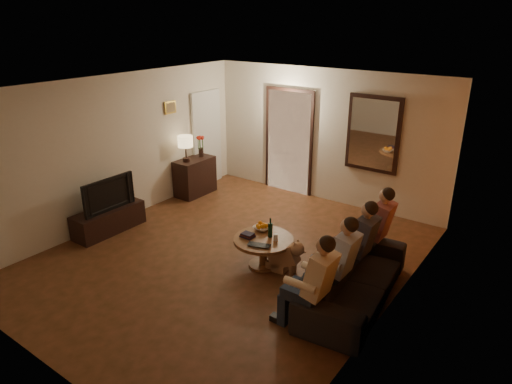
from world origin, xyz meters
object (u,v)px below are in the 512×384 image
Objects in this scene: tv_stand at (109,220)px; sofa at (354,278)px; table_lamp at (186,149)px; person_a at (315,288)px; coffee_table at (263,252)px; dog at (283,255)px; person_b at (338,266)px; bowl at (262,228)px; wine_bottle at (270,227)px; dresser at (195,177)px; laptop at (258,247)px; person_c at (358,248)px; tv at (105,193)px; person_d at (376,232)px.

tv_stand is 4.34m from sofa.
table_lamp reaches higher than person_a.
sofa reaches higher than coffee_table.
dog is at bearing -22.67° from table_lamp.
coffee_table is at bearing 166.94° from person_b.
person_b is at bearing -19.19° from bowl.
table_lamp is 0.45× the size of person_a.
dog is at bearing -21.35° from bowl.
wine_bottle is at bearing -23.30° from table_lamp.
sofa is at bearing -17.56° from table_lamp.
table_lamp is 2.08× the size of bowl.
dresser is at bearing 149.43° from person_a.
dresser is 2.76× the size of wine_bottle.
sofa is at bearing 71.57° from person_b.
dog is at bearing 137.51° from person_a.
laptop is at bearing 6.52° from tv_stand.
coffee_table is (-1.46, 0.01, -0.09)m from sofa.
person_c reaches higher than coffee_table.
laptop is (2.94, -1.85, 0.08)m from dresser.
tv is 2.95m from coffee_table.
person_d is at bearing 90.00° from person_b.
person_c is at bearing -90.00° from person_d.
dog is (-1.02, 0.33, -0.32)m from person_b.
sofa is at bearing -82.04° from tv.
person_b and person_d have the same top height.
tv is at bearing -173.28° from dog.
table_lamp is 1.74× the size of wine_bottle.
table_lamp reaches higher than dog.
person_d is 1.72m from laptop.
bowl is at bearing 129.29° from coffee_table.
bowl is at bearing 154.13° from dog.
sofa is at bearing 7.96° from tv_stand.
person_d is (4.20, -0.68, 0.22)m from dresser.
person_b is at bearing -19.50° from laptop.
table_lamp is at bearing 157.08° from bowl.
table_lamp is at bearing 158.42° from person_b.
tv_stand is at bearing 0.00° from tv.
table_lamp is at bearing 152.81° from dog.
tv is (0.00, -2.18, 0.32)m from dresser.
tv_stand is 1.05× the size of person_c.
person_a is at bearing -4.07° from tv_stand.
laptop is at bearing -155.81° from person_c.
person_d is at bearing 30.98° from wine_bottle.
coffee_table is (2.84, -1.57, -0.16)m from dresser.
bowl is (2.66, -1.35, 0.10)m from dresser.
tv is 4.46m from person_d.
bowl is 0.29m from wine_bottle.
sofa is 3.91× the size of dog.
table_lamp is 0.45× the size of person_d.
person_c is 0.60m from person_d.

